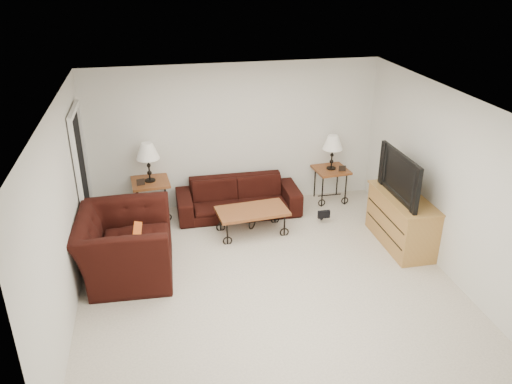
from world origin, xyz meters
The scene contains 20 objects.
ground centered at (0.00, 0.00, 0.00)m, with size 5.00×5.00×0.00m, color beige.
wall_back centered at (0.00, 2.50, 1.25)m, with size 5.00×0.02×2.50m, color silver.
wall_front centered at (0.00, -2.50, 1.25)m, with size 5.00×0.02×2.50m, color silver.
wall_left centered at (-2.50, 0.00, 1.25)m, with size 0.02×5.00×2.50m, color silver.
wall_right centered at (2.50, 0.00, 1.25)m, with size 0.02×5.00×2.50m, color silver.
ceiling centered at (0.00, 0.00, 2.50)m, with size 5.00×5.00×0.00m, color white.
doorway centered at (-2.47, 1.65, 1.02)m, with size 0.08×0.94×2.04m, color black.
sofa centered at (-0.04, 2.02, 0.30)m, with size 2.09×0.82×0.61m, color black.
side_table_left centered at (-1.49, 2.20, 0.33)m, with size 0.61×0.61×0.66m, color brown.
side_table_right centered at (1.68, 2.20, 0.31)m, with size 0.57×0.57×0.62m, color brown.
lamp_left centered at (-1.49, 2.20, 1.00)m, with size 0.38×0.38×0.66m, color black, non-canonical shape.
lamp_right centered at (1.68, 2.20, 0.93)m, with size 0.35×0.35×0.62m, color black, non-canonical shape.
photo_frame_left centered at (-1.64, 2.05, 0.72)m, with size 0.13×0.02×0.11m, color black.
photo_frame_right centered at (1.83, 2.05, 0.67)m, with size 0.12×0.02×0.10m, color black.
coffee_table centered at (0.06, 1.29, 0.21)m, with size 1.11×0.60×0.42m, color brown.
armchair centered at (-1.88, 0.51, 0.46)m, with size 1.41×1.23×0.91m, color black.
throw_pillow centered at (-1.72, 0.46, 0.52)m, with size 0.41×0.11×0.41m, color #D7501B.
tv_stand centered at (2.23, 0.51, 0.40)m, with size 0.56×1.34×0.80m, color #AF8441.
television centered at (2.21, 0.51, 1.15)m, with size 1.20×0.16×0.69m, color black.
backpack centered at (1.29, 1.49, 0.20)m, with size 0.31×0.24×0.40m, color black.
Camera 1 is at (-1.35, -5.79, 4.06)m, focal length 35.93 mm.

